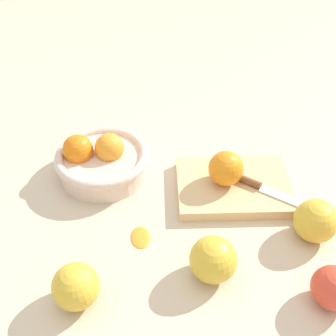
{
  "coord_description": "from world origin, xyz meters",
  "views": [
    {
      "loc": [
        -0.1,
        -0.52,
        0.59
      ],
      "look_at": [
        -0.04,
        0.1,
        0.04
      ],
      "focal_mm": 44.8,
      "sensor_mm": 36.0,
      "label": 1
    }
  ],
  "objects_px": {
    "cutting_board": "(233,186)",
    "apple_front_center": "(213,260)",
    "bowl": "(101,160)",
    "knife": "(266,189)",
    "apple_front_right": "(334,288)",
    "apple_front_right_2": "(316,221)",
    "orange_on_board": "(226,168)",
    "apple_front_left": "(76,286)"
  },
  "relations": [
    {
      "from": "cutting_board",
      "to": "apple_front_right_2",
      "type": "xyz_separation_m",
      "value": [
        0.12,
        -0.13,
        0.03
      ]
    },
    {
      "from": "bowl",
      "to": "apple_front_right_2",
      "type": "xyz_separation_m",
      "value": [
        0.38,
        -0.21,
        0.0
      ]
    },
    {
      "from": "apple_front_center",
      "to": "bowl",
      "type": "bearing_deg",
      "value": 124.42
    },
    {
      "from": "bowl",
      "to": "apple_front_right",
      "type": "xyz_separation_m",
      "value": [
        0.36,
        -0.34,
        -0.0
      ]
    },
    {
      "from": "knife",
      "to": "apple_front_center",
      "type": "relative_size",
      "value": 1.71
    },
    {
      "from": "orange_on_board",
      "to": "apple_front_left",
      "type": "distance_m",
      "value": 0.35
    },
    {
      "from": "cutting_board",
      "to": "apple_front_left",
      "type": "xyz_separation_m",
      "value": [
        -0.29,
        -0.22,
        0.03
      ]
    },
    {
      "from": "bowl",
      "to": "apple_front_right_2",
      "type": "bearing_deg",
      "value": -28.59
    },
    {
      "from": "cutting_board",
      "to": "apple_front_left",
      "type": "height_order",
      "value": "apple_front_left"
    },
    {
      "from": "cutting_board",
      "to": "apple_front_center",
      "type": "relative_size",
      "value": 2.88
    },
    {
      "from": "apple_front_right",
      "to": "apple_front_right_2",
      "type": "distance_m",
      "value": 0.13
    },
    {
      "from": "apple_front_left",
      "to": "apple_front_center",
      "type": "distance_m",
      "value": 0.22
    },
    {
      "from": "orange_on_board",
      "to": "apple_front_right_2",
      "type": "xyz_separation_m",
      "value": [
        0.13,
        -0.13,
        -0.02
      ]
    },
    {
      "from": "orange_on_board",
      "to": "apple_front_left",
      "type": "xyz_separation_m",
      "value": [
        -0.27,
        -0.22,
        -0.02
      ]
    },
    {
      "from": "apple_front_right_2",
      "to": "apple_front_center",
      "type": "bearing_deg",
      "value": -161.78
    },
    {
      "from": "knife",
      "to": "apple_front_right_2",
      "type": "xyz_separation_m",
      "value": [
        0.06,
        -0.1,
        0.01
      ]
    },
    {
      "from": "apple_front_right",
      "to": "apple_front_right_2",
      "type": "bearing_deg",
      "value": 81.55
    },
    {
      "from": "orange_on_board",
      "to": "apple_front_center",
      "type": "relative_size",
      "value": 0.88
    },
    {
      "from": "bowl",
      "to": "apple_front_center",
      "type": "relative_size",
      "value": 2.48
    },
    {
      "from": "orange_on_board",
      "to": "apple_front_right",
      "type": "bearing_deg",
      "value": -66.11
    },
    {
      "from": "apple_front_right",
      "to": "cutting_board",
      "type": "bearing_deg",
      "value": 110.74
    },
    {
      "from": "apple_front_center",
      "to": "apple_front_right_2",
      "type": "distance_m",
      "value": 0.2
    },
    {
      "from": "orange_on_board",
      "to": "apple_front_right_2",
      "type": "bearing_deg",
      "value": -44.29
    },
    {
      "from": "knife",
      "to": "apple_front_right_2",
      "type": "distance_m",
      "value": 0.12
    },
    {
      "from": "cutting_board",
      "to": "apple_front_right_2",
      "type": "bearing_deg",
      "value": -47.49
    },
    {
      "from": "knife",
      "to": "apple_front_right_2",
      "type": "height_order",
      "value": "apple_front_right_2"
    },
    {
      "from": "apple_front_left",
      "to": "apple_front_right_2",
      "type": "relative_size",
      "value": 0.95
    },
    {
      "from": "bowl",
      "to": "knife",
      "type": "xyz_separation_m",
      "value": [
        0.32,
        -0.11,
        -0.01
      ]
    },
    {
      "from": "cutting_board",
      "to": "apple_front_center",
      "type": "bearing_deg",
      "value": -112.02
    },
    {
      "from": "orange_on_board",
      "to": "apple_front_right_2",
      "type": "relative_size",
      "value": 0.88
    },
    {
      "from": "knife",
      "to": "apple_front_right",
      "type": "bearing_deg",
      "value": -79.67
    },
    {
      "from": "apple_front_left",
      "to": "apple_front_center",
      "type": "relative_size",
      "value": 0.95
    },
    {
      "from": "orange_on_board",
      "to": "apple_front_left",
      "type": "bearing_deg",
      "value": -141.03
    },
    {
      "from": "apple_front_center",
      "to": "apple_front_right",
      "type": "bearing_deg",
      "value": -20.7
    },
    {
      "from": "bowl",
      "to": "cutting_board",
      "type": "distance_m",
      "value": 0.27
    },
    {
      "from": "cutting_board",
      "to": "orange_on_board",
      "type": "relative_size",
      "value": 3.27
    },
    {
      "from": "knife",
      "to": "apple_front_right",
      "type": "xyz_separation_m",
      "value": [
        0.04,
        -0.23,
        0.01
      ]
    },
    {
      "from": "apple_front_center",
      "to": "apple_front_right_2",
      "type": "relative_size",
      "value": 1.0
    },
    {
      "from": "bowl",
      "to": "apple_front_center",
      "type": "bearing_deg",
      "value": -55.58
    },
    {
      "from": "apple_front_left",
      "to": "cutting_board",
      "type": "bearing_deg",
      "value": 36.57
    },
    {
      "from": "apple_front_left",
      "to": "apple_front_center",
      "type": "height_order",
      "value": "apple_front_center"
    },
    {
      "from": "bowl",
      "to": "apple_front_left",
      "type": "bearing_deg",
      "value": -96.07
    }
  ]
}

